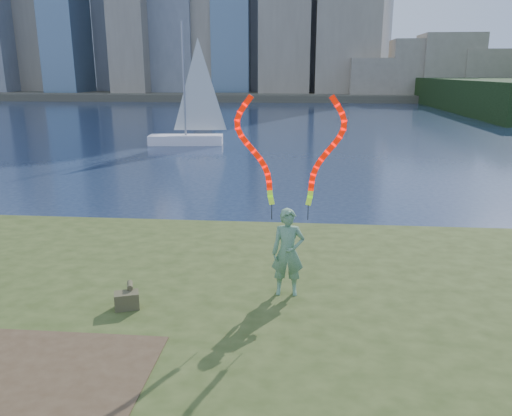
# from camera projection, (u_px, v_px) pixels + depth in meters

# --- Properties ---
(ground) EXTENTS (320.00, 320.00, 0.00)m
(ground) POSITION_uv_depth(u_px,v_px,m) (223.00, 331.00, 9.84)
(ground) COLOR #1B2843
(ground) RESTS_ON ground
(grassy_knoll) EXTENTS (20.00, 18.00, 0.80)m
(grassy_knoll) POSITION_uv_depth(u_px,v_px,m) (199.00, 387.00, 7.55)
(grassy_knoll) COLOR #344217
(grassy_knoll) RESTS_ON ground
(dirt_patch) EXTENTS (3.20, 3.00, 0.02)m
(dirt_patch) POSITION_uv_depth(u_px,v_px,m) (24.00, 388.00, 6.75)
(dirt_patch) COLOR #47331E
(dirt_patch) RESTS_ON grassy_knoll
(far_shore) EXTENTS (320.00, 40.00, 1.20)m
(far_shore) POSITION_uv_depth(u_px,v_px,m) (296.00, 94.00, 100.93)
(far_shore) COLOR #4D4839
(far_shore) RESTS_ON ground
(woman_with_ribbons) EXTENTS (2.08, 0.42, 4.07)m
(woman_with_ribbons) POSITION_uv_depth(u_px,v_px,m) (289.00, 224.00, 9.32)
(woman_with_ribbons) COLOR #1C6525
(woman_with_ribbons) RESTS_ON grassy_knoll
(canvas_bag) EXTENTS (0.50, 0.57, 0.41)m
(canvas_bag) POSITION_uv_depth(u_px,v_px,m) (127.00, 299.00, 9.03)
(canvas_bag) COLOR #444124
(canvas_bag) RESTS_ON grassy_knoll
(sailboat) EXTENTS (5.48, 2.18, 8.24)m
(sailboat) POSITION_uv_depth(u_px,v_px,m) (189.00, 124.00, 34.70)
(sailboat) COLOR white
(sailboat) RESTS_ON ground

